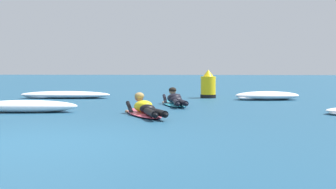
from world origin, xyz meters
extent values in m
plane|color=navy|center=(0.00, 10.00, 0.00)|extent=(120.00, 120.00, 0.00)
ellipsoid|color=#E54C66|center=(1.07, 4.11, 0.04)|extent=(1.34, 2.23, 0.07)
ellipsoid|color=#E54C66|center=(0.68, 5.08, 0.05)|extent=(0.26, 0.26, 0.06)
ellipsoid|color=yellow|center=(1.05, 4.16, 0.20)|extent=(0.62, 0.76, 0.34)
ellipsoid|color=black|center=(1.20, 3.81, 0.17)|extent=(0.42, 0.39, 0.20)
cylinder|color=black|center=(1.34, 3.24, 0.14)|extent=(0.41, 0.86, 0.14)
ellipsoid|color=black|center=(1.48, 2.83, 0.14)|extent=(0.18, 0.24, 0.08)
cylinder|color=black|center=(1.49, 3.30, 0.14)|extent=(0.50, 0.83, 0.14)
ellipsoid|color=black|center=(1.67, 2.91, 0.14)|extent=(0.18, 0.24, 0.08)
cylinder|color=black|center=(0.71, 4.41, 0.12)|extent=(0.30, 0.56, 0.33)
sphere|color=#8C6647|center=(0.57, 4.76, 0.02)|extent=(0.09, 0.09, 0.09)
cylinder|color=black|center=(1.13, 4.56, 0.12)|extent=(0.30, 0.56, 0.33)
sphere|color=#8C6647|center=(0.99, 4.89, 0.02)|extent=(0.09, 0.09, 0.09)
sphere|color=#8C6647|center=(0.91, 4.52, 0.38)|extent=(0.21, 0.21, 0.21)
ellipsoid|color=#AD894C|center=(0.91, 4.50, 0.41)|extent=(0.28, 0.27, 0.16)
ellipsoid|color=#2DB2D1|center=(1.50, 7.17, 0.04)|extent=(1.06, 2.28, 0.07)
ellipsoid|color=#2DB2D1|center=(1.26, 8.20, 0.05)|extent=(0.25, 0.24, 0.06)
ellipsoid|color=black|center=(1.49, 7.22, 0.20)|extent=(0.53, 0.71, 0.34)
ellipsoid|color=black|center=(1.57, 6.86, 0.17)|extent=(0.39, 0.35, 0.20)
cylinder|color=black|center=(1.62, 6.27, 0.14)|extent=(0.28, 0.88, 0.14)
ellipsoid|color=black|center=(1.70, 5.84, 0.14)|extent=(0.15, 0.24, 0.08)
cylinder|color=black|center=(1.78, 6.31, 0.14)|extent=(0.38, 0.87, 0.14)
ellipsoid|color=black|center=(1.90, 5.89, 0.14)|extent=(0.15, 0.24, 0.08)
cylinder|color=black|center=(1.20, 7.52, 0.12)|extent=(0.21, 0.57, 0.33)
sphere|color=tan|center=(1.11, 7.88, 0.02)|extent=(0.09, 0.09, 0.09)
cylinder|color=black|center=(1.63, 7.60, 0.12)|extent=(0.21, 0.57, 0.33)
sphere|color=tan|center=(1.55, 7.94, 0.02)|extent=(0.09, 0.09, 0.09)
sphere|color=tan|center=(1.40, 7.59, 0.38)|extent=(0.21, 0.21, 0.21)
ellipsoid|color=black|center=(1.41, 7.57, 0.41)|extent=(0.26, 0.24, 0.16)
ellipsoid|color=white|center=(4.36, 9.80, 0.14)|extent=(2.25, 1.36, 0.28)
ellipsoid|color=white|center=(4.85, 10.04, 0.10)|extent=(0.93, 0.84, 0.20)
ellipsoid|color=white|center=(3.74, 9.60, 0.08)|extent=(0.92, 0.83, 0.16)
ellipsoid|color=white|center=(-2.54, 9.95, 0.12)|extent=(3.19, 1.11, 0.25)
ellipsoid|color=white|center=(-1.77, 10.13, 0.09)|extent=(1.22, 0.80, 0.17)
ellipsoid|color=white|center=(-3.48, 9.80, 0.07)|extent=(1.22, 0.80, 0.14)
ellipsoid|color=white|center=(-1.83, 4.54, 0.15)|extent=(2.55, 0.94, 0.29)
ellipsoid|color=white|center=(-1.23, 4.71, 0.10)|extent=(0.94, 0.70, 0.20)
cylinder|color=yellow|center=(2.40, 10.64, 0.38)|extent=(0.52, 0.52, 0.76)
cone|color=yellow|center=(2.40, 10.64, 0.88)|extent=(0.37, 0.37, 0.24)
cylinder|color=black|center=(2.40, 10.64, 0.06)|extent=(0.55, 0.55, 0.12)
camera|label=1|loc=(2.66, -6.60, 1.04)|focal=52.41mm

